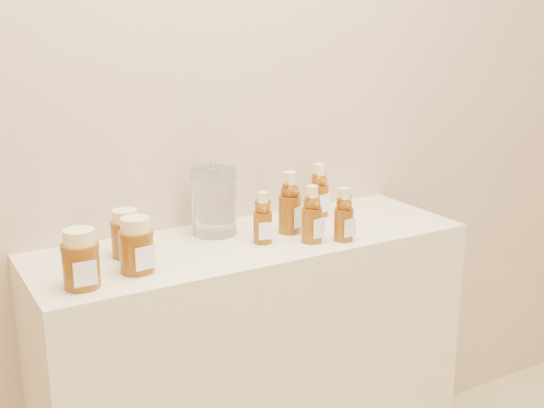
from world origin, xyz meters
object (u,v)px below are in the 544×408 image
bear_bottle_front_left (312,210)px  honey_jar_left (81,259)px  display_table (254,386)px  bear_bottle_back_left (263,214)px  glass_canister (214,199)px

bear_bottle_front_left → honey_jar_left: size_ratio=1.30×
display_table → bear_bottle_front_left: bearing=-38.2°
bear_bottle_back_left → bear_bottle_front_left: (0.12, -0.06, 0.01)m
display_table → bear_bottle_front_left: size_ratio=6.84×
bear_bottle_back_left → honey_jar_left: bear_bottle_back_left is taller
honey_jar_left → glass_canister: size_ratio=0.67×
display_table → glass_canister: size_ratio=6.00×
display_table → bear_bottle_back_left: bearing=-76.7°
bear_bottle_front_left → glass_canister: size_ratio=0.88×
bear_bottle_front_left → honey_jar_left: bear_bottle_front_left is taller
bear_bottle_back_left → bear_bottle_front_left: bearing=-13.7°
bear_bottle_back_left → glass_canister: (-0.08, 0.13, 0.02)m
glass_canister → honey_jar_left: bearing=-154.7°
display_table → bear_bottle_back_left: bear_bottle_back_left is taller
glass_canister → bear_bottle_front_left: bearing=-44.8°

